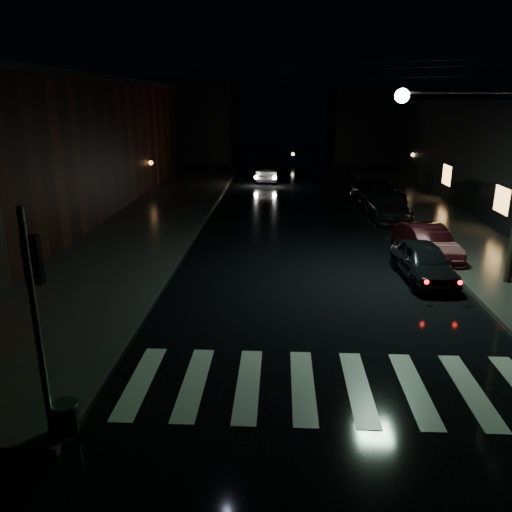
# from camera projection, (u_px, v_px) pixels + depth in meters

# --- Properties ---
(ground) EXTENTS (120.00, 120.00, 0.00)m
(ground) POSITION_uv_depth(u_px,v_px,m) (190.00, 395.00, 10.54)
(ground) COLOR black
(ground) RESTS_ON ground
(sidewalk_left) EXTENTS (6.00, 44.00, 0.15)m
(sidewalk_left) POSITION_uv_depth(u_px,v_px,m) (138.00, 228.00, 24.10)
(sidewalk_left) COLOR #282826
(sidewalk_left) RESTS_ON ground
(sidewalk_right) EXTENTS (4.00, 44.00, 0.15)m
(sidewalk_right) POSITION_uv_depth(u_px,v_px,m) (454.00, 232.00, 23.40)
(sidewalk_right) COLOR #282826
(sidewalk_right) RESTS_ON ground
(building_left) EXTENTS (10.00, 36.00, 7.00)m
(building_left) POSITION_uv_depth(u_px,v_px,m) (8.00, 151.00, 25.32)
(building_left) COLOR black
(building_left) RESTS_ON ground
(building_far_left) EXTENTS (14.00, 10.00, 8.00)m
(building_far_left) POSITION_uv_depth(u_px,v_px,m) (170.00, 120.00, 52.72)
(building_far_left) COLOR black
(building_far_left) RESTS_ON ground
(building_far_right) EXTENTS (14.00, 10.00, 7.00)m
(building_far_right) POSITION_uv_depth(u_px,v_px,m) (398.00, 125.00, 51.74)
(building_far_right) COLOR black
(building_far_right) RESTS_ON ground
(crosswalk) EXTENTS (9.00, 3.00, 0.01)m
(crosswalk) POSITION_uv_depth(u_px,v_px,m) (330.00, 386.00, 10.88)
(crosswalk) COLOR beige
(crosswalk) RESTS_ON ground
(signal_pole_corner) EXTENTS (0.68, 0.61, 4.20)m
(signal_pole_corner) POSITION_uv_depth(u_px,v_px,m) (52.00, 363.00, 8.79)
(signal_pole_corner) COLOR slate
(signal_pole_corner) RESTS_ON ground
(utility_pole) EXTENTS (4.92, 0.44, 8.00)m
(utility_pole) POSITION_uv_depth(u_px,v_px,m) (507.00, 147.00, 15.43)
(utility_pole) COLOR black
(utility_pole) RESTS_ON ground
(parked_car_a) EXTENTS (1.75, 3.93, 1.31)m
(parked_car_a) POSITION_uv_depth(u_px,v_px,m) (424.00, 261.00, 17.19)
(parked_car_a) COLOR black
(parked_car_a) RESTS_ON ground
(parked_car_b) EXTENTS (1.93, 4.17, 1.32)m
(parked_car_b) POSITION_uv_depth(u_px,v_px,m) (426.00, 242.00, 19.55)
(parked_car_b) COLOR black
(parked_car_b) RESTS_ON ground
(parked_car_c) EXTENTS (2.15, 4.76, 1.35)m
(parked_car_c) POSITION_uv_depth(u_px,v_px,m) (386.00, 205.00, 26.30)
(parked_car_c) COLOR black
(parked_car_c) RESTS_ON ground
(parked_car_d) EXTENTS (2.84, 5.49, 1.48)m
(parked_car_d) POSITION_uv_depth(u_px,v_px,m) (378.00, 193.00, 29.45)
(parked_car_d) COLOR black
(parked_car_d) RESTS_ON ground
(oncoming_car) EXTENTS (2.14, 4.65, 1.48)m
(oncoming_car) POSITION_uv_depth(u_px,v_px,m) (271.00, 171.00, 38.34)
(oncoming_car) COLOR black
(oncoming_car) RESTS_ON ground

